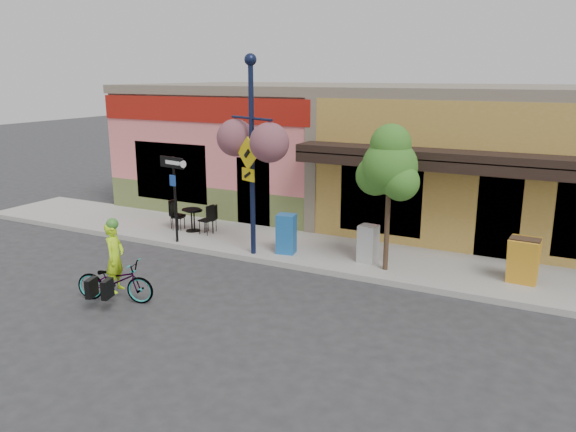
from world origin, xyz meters
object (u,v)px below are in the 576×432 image
at_px(newspaper_box_grey, 368,244).
at_px(newspaper_box_blue, 286,234).
at_px(bicycle, 115,281).
at_px(building, 385,150).
at_px(cyclist_rider, 116,268).
at_px(lamp_post, 252,157).
at_px(street_tree, 388,198).
at_px(one_way_sign, 175,200).

bearing_deg(newspaper_box_grey, newspaper_box_blue, -166.71).
height_order(bicycle, newspaper_box_blue, newspaper_box_blue).
relative_size(building, cyclist_rider, 11.84).
height_order(lamp_post, street_tree, lamp_post).
bearing_deg(one_way_sign, cyclist_rider, -59.55).
height_order(bicycle, newspaper_box_grey, newspaper_box_grey).
distance_m(newspaper_box_blue, newspaper_box_grey, 2.24).
height_order(building, bicycle, building).
bearing_deg(one_way_sign, newspaper_box_grey, 19.07).
xyz_separation_m(bicycle, newspaper_box_blue, (1.96, 4.37, 0.22)).
bearing_deg(bicycle, newspaper_box_grey, -57.76).
xyz_separation_m(bicycle, newspaper_box_grey, (4.18, 4.66, 0.17)).
bearing_deg(street_tree, newspaper_box_blue, 178.72).
bearing_deg(bicycle, street_tree, -63.79).
distance_m(building, cyclist_rider, 11.04).
bearing_deg(one_way_sign, building, 70.17).
xyz_separation_m(cyclist_rider, newspaper_box_blue, (1.91, 4.37, -0.08)).
distance_m(newspaper_box_grey, street_tree, 1.50).
xyz_separation_m(building, newspaper_box_grey, (1.52, -5.96, -1.61)).
xyz_separation_m(bicycle, street_tree, (4.76, 4.31, 1.50)).
height_order(one_way_sign, street_tree, street_tree).
distance_m(one_way_sign, newspaper_box_grey, 5.62).
height_order(newspaper_box_blue, newspaper_box_grey, newspaper_box_blue).
bearing_deg(lamp_post, one_way_sign, -156.32).
bearing_deg(building, bicycle, -104.06).
distance_m(newspaper_box_blue, street_tree, 3.09).
xyz_separation_m(newspaper_box_blue, newspaper_box_grey, (2.22, 0.29, -0.05)).
bearing_deg(lamp_post, bicycle, -84.85).
distance_m(lamp_post, newspaper_box_blue, 2.26).
distance_m(building, newspaper_box_blue, 6.48).
height_order(bicycle, lamp_post, lamp_post).
bearing_deg(newspaper_box_grey, bicycle, -126.07).
height_order(one_way_sign, newspaper_box_blue, one_way_sign).
height_order(newspaper_box_blue, street_tree, street_tree).
relative_size(bicycle, one_way_sign, 0.72).
bearing_deg(lamp_post, newspaper_box_blue, 51.75).
height_order(building, lamp_post, lamp_post).
bearing_deg(newspaper_box_blue, newspaper_box_grey, -3.75).
xyz_separation_m(lamp_post, street_tree, (3.58, 0.38, -0.79)).
xyz_separation_m(building, cyclist_rider, (-2.61, -10.62, -1.48)).
height_order(bicycle, street_tree, street_tree).
distance_m(cyclist_rider, one_way_sign, 4.14).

